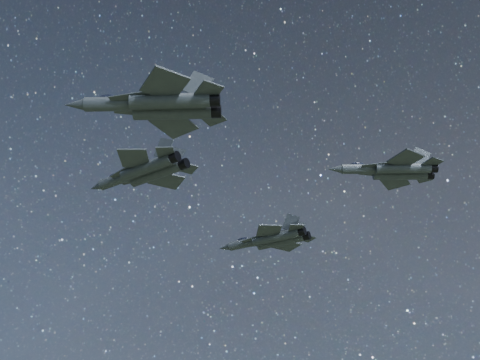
% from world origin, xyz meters
% --- Properties ---
extents(jet_lead, '(19.61, 13.52, 4.92)m').
position_xyz_m(jet_lead, '(-13.47, -6.73, 146.11)').
color(jet_lead, '#333B40').
extents(jet_left, '(17.52, 12.27, 4.42)m').
position_xyz_m(jet_left, '(-0.16, 13.68, 141.28)').
color(jet_left, '#333B40').
extents(jet_right, '(19.62, 13.10, 4.97)m').
position_xyz_m(jet_right, '(-1.71, -23.43, 143.35)').
color(jet_right, '#333B40').
extents(jet_slot, '(16.84, 11.18, 4.29)m').
position_xyz_m(jet_slot, '(21.76, 6.28, 145.90)').
color(jet_slot, '#333B40').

